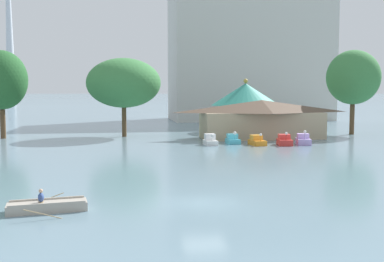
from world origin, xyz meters
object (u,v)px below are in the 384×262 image
at_px(pedal_boat_red, 284,141).
at_px(boathouse, 262,118).
at_px(pedal_boat_white, 210,141).
at_px(pedal_boat_orange, 257,141).
at_px(pedal_boat_cyan, 233,140).
at_px(shoreline_tree_right, 353,77).
at_px(shoreline_tree_tall_left, 1,80).
at_px(shoreline_tree_mid, 124,83).
at_px(background_building_block, 249,56).
at_px(green_roof_pavilion, 245,104).
at_px(pedal_boat_lavender, 303,140).
at_px(rowboat_with_rower, 47,206).

distance_m(pedal_boat_red, boathouse, 8.18).
bearing_deg(pedal_boat_red, pedal_boat_white, -89.19).
distance_m(pedal_boat_orange, boathouse, 8.21).
height_order(pedal_boat_cyan, shoreline_tree_right, shoreline_tree_right).
height_order(boathouse, shoreline_tree_right, shoreline_tree_right).
relative_size(shoreline_tree_tall_left, shoreline_tree_mid, 1.08).
bearing_deg(pedal_boat_white, pedal_boat_orange, 77.48).
bearing_deg(background_building_block, shoreline_tree_right, -81.98).
height_order(pedal_boat_orange, green_roof_pavilion, green_roof_pavilion).
distance_m(pedal_boat_cyan, shoreline_tree_tall_left, 31.97).
distance_m(pedal_boat_orange, pedal_boat_lavender, 5.65).
height_order(rowboat_with_rower, green_roof_pavilion, green_roof_pavilion).
bearing_deg(pedal_boat_orange, pedal_boat_cyan, -132.28).
bearing_deg(shoreline_tree_right, pedal_boat_red, -142.31).
bearing_deg(pedal_boat_lavender, pedal_boat_cyan, -92.53).
height_order(pedal_boat_lavender, shoreline_tree_right, shoreline_tree_right).
bearing_deg(shoreline_tree_tall_left, pedal_boat_white, -24.40).
distance_m(pedal_boat_white, pedal_boat_red, 8.82).
bearing_deg(boathouse, shoreline_tree_mid, 163.47).
relative_size(pedal_boat_red, shoreline_tree_tall_left, 0.24).
height_order(pedal_boat_white, pedal_boat_cyan, pedal_boat_cyan).
relative_size(boathouse, shoreline_tree_mid, 1.58).
distance_m(pedal_boat_cyan, green_roof_pavilion, 16.79).
relative_size(green_roof_pavilion, background_building_block, 0.31).
bearing_deg(background_building_block, pedal_boat_orange, -104.92).
distance_m(pedal_boat_red, shoreline_tree_tall_left, 38.02).
xyz_separation_m(shoreline_tree_mid, shoreline_tree_right, (33.28, -1.97, 0.87)).
xyz_separation_m(green_roof_pavilion, shoreline_tree_right, (14.48, -6.32, 4.01)).
height_order(green_roof_pavilion, background_building_block, background_building_block).
xyz_separation_m(shoreline_tree_tall_left, shoreline_tree_mid, (16.20, -0.07, -0.35)).
relative_size(rowboat_with_rower, pedal_boat_red, 1.48).
distance_m(pedal_boat_cyan, background_building_block, 50.10).
bearing_deg(pedal_boat_white, background_building_block, 156.54).
height_order(shoreline_tree_tall_left, shoreline_tree_right, shoreline_tree_right).
bearing_deg(pedal_boat_orange, rowboat_with_rower, -41.46).
bearing_deg(background_building_block, pedal_boat_red, -101.12).
distance_m(rowboat_with_rower, pedal_boat_orange, 34.02).
xyz_separation_m(pedal_boat_lavender, green_roof_pavilion, (-2.24, 17.48, 3.84)).
relative_size(boathouse, shoreline_tree_tall_left, 1.47).
bearing_deg(shoreline_tree_right, pedal_boat_lavender, -137.63).
height_order(green_roof_pavilion, shoreline_tree_right, shoreline_tree_right).
height_order(pedal_boat_orange, shoreline_tree_tall_left, shoreline_tree_tall_left).
height_order(pedal_boat_red, green_roof_pavilion, green_roof_pavilion).
xyz_separation_m(boathouse, shoreline_tree_right, (14.98, 3.46, 5.65)).
relative_size(pedal_boat_orange, green_roof_pavilion, 0.25).
height_order(pedal_boat_cyan, background_building_block, background_building_block).
relative_size(rowboat_with_rower, pedal_boat_orange, 1.59).
bearing_deg(rowboat_with_rower, background_building_block, 58.60).
distance_m(pedal_boat_cyan, shoreline_tree_right, 23.59).
bearing_deg(rowboat_with_rower, shoreline_tree_mid, 75.49).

